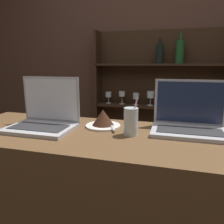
# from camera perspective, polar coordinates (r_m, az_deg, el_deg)

# --- Properties ---
(back_wall) EXTENTS (7.00, 0.06, 2.70)m
(back_wall) POSITION_cam_1_polar(r_m,az_deg,el_deg) (2.33, 9.99, 12.70)
(back_wall) COLOR #4C3328
(back_wall) RESTS_ON ground_plane
(back_shelf) EXTENTS (1.30, 0.18, 1.66)m
(back_shelf) POSITION_cam_1_polar(r_m,az_deg,el_deg) (2.29, 11.92, 0.54)
(back_shelf) COLOR #332114
(back_shelf) RESTS_ON ground_plane
(laptop_near) EXTENTS (0.32, 0.23, 0.25)m
(laptop_near) POSITION_cam_1_polar(r_m,az_deg,el_deg) (1.15, -17.23, -1.21)
(laptop_near) COLOR #ADADB2
(laptop_near) RESTS_ON bar_counter
(laptop_far) EXTENTS (0.34, 0.22, 0.24)m
(laptop_far) POSITION_cam_1_polar(r_m,az_deg,el_deg) (1.10, 19.53, -2.06)
(laptop_far) COLOR #ADADB2
(laptop_far) RESTS_ON bar_counter
(cake_plate) EXTENTS (0.18, 0.18, 0.09)m
(cake_plate) POSITION_cam_1_polar(r_m,az_deg,el_deg) (1.12, -2.35, -1.96)
(cake_plate) COLOR silver
(cake_plate) RESTS_ON bar_counter
(water_glass) EXTENTS (0.07, 0.07, 0.17)m
(water_glass) POSITION_cam_1_polar(r_m,az_deg,el_deg) (0.99, 4.95, -2.46)
(water_glass) COLOR silver
(water_glass) RESTS_ON bar_counter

